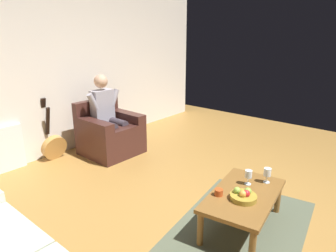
# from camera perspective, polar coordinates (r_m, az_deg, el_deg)

# --- Properties ---
(ground_plane) EXTENTS (7.49, 7.49, 0.00)m
(ground_plane) POSITION_cam_1_polar(r_m,az_deg,el_deg) (3.63, 13.59, -15.35)
(ground_plane) COLOR olive
(wall_back) EXTENTS (6.30, 0.06, 2.58)m
(wall_back) POSITION_cam_1_polar(r_m,az_deg,el_deg) (5.25, -18.07, 9.53)
(wall_back) COLOR silver
(wall_back) RESTS_ON ground
(rug) EXTENTS (1.88, 1.42, 0.01)m
(rug) POSITION_cam_1_polar(r_m,az_deg,el_deg) (3.40, 13.42, -17.66)
(rug) COLOR #4C5340
(rug) RESTS_ON ground
(armchair) EXTENTS (0.84, 0.83, 0.85)m
(armchair) POSITION_cam_1_polar(r_m,az_deg,el_deg) (5.06, -10.80, -1.51)
(armchair) COLOR #3F211C
(armchair) RESTS_ON ground
(person_seated) EXTENTS (0.62, 0.59, 1.27)m
(person_seated) POSITION_cam_1_polar(r_m,az_deg,el_deg) (4.98, -11.21, 2.55)
(person_seated) COLOR #9B96A2
(person_seated) RESTS_ON ground
(coffee_table) EXTENTS (1.11, 0.73, 0.38)m
(coffee_table) POSITION_cam_1_polar(r_m,az_deg,el_deg) (3.23, 13.84, -12.88)
(coffee_table) COLOR brown
(coffee_table) RESTS_ON ground
(guitar) EXTENTS (0.39, 0.30, 0.96)m
(guitar) POSITION_cam_1_polar(r_m,az_deg,el_deg) (5.08, -20.45, -3.40)
(guitar) COLOR #B98542
(guitar) RESTS_ON ground
(radiator) EXTENTS (0.60, 0.06, 0.65)m
(radiator) POSITION_cam_1_polar(r_m,az_deg,el_deg) (4.88, -28.42, -3.98)
(radiator) COLOR white
(radiator) RESTS_ON ground
(wine_glass_near) EXTENTS (0.08, 0.08, 0.16)m
(wine_glass_near) POSITION_cam_1_polar(r_m,az_deg,el_deg) (3.43, 17.96, -8.30)
(wine_glass_near) COLOR silver
(wine_glass_near) RESTS_ON coffee_table
(wine_glass_far) EXTENTS (0.07, 0.07, 0.16)m
(wine_glass_far) POSITION_cam_1_polar(r_m,az_deg,el_deg) (3.34, 14.71, -8.78)
(wine_glass_far) COLOR silver
(wine_glass_far) RESTS_ON coffee_table
(fruit_bowl) EXTENTS (0.26, 0.26, 0.11)m
(fruit_bowl) POSITION_cam_1_polar(r_m,az_deg,el_deg) (3.08, 13.81, -12.46)
(fruit_bowl) COLOR olive
(fruit_bowl) RESTS_ON coffee_table
(candle_jar) EXTENTS (0.08, 0.08, 0.06)m
(candle_jar) POSITION_cam_1_polar(r_m,az_deg,el_deg) (3.11, 9.41, -12.05)
(candle_jar) COLOR #B3481D
(candle_jar) RESTS_ON coffee_table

